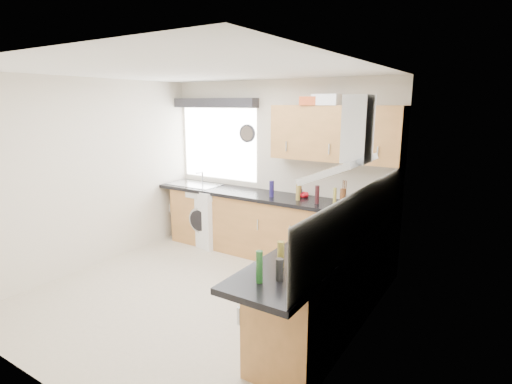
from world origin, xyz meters
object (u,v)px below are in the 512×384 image
Objects in this scene: extractor_hood at (348,149)px; upper_cabinets at (335,133)px; washing_machine at (211,216)px; oven at (332,283)px.

extractor_hood is 0.46× the size of upper_cabinets.
upper_cabinets is at bearing 17.13° from washing_machine.
oven is at bearing 180.00° from extractor_hood.
upper_cabinets is at bearing 116.13° from extractor_hood.
extractor_hood is 1.48m from upper_cabinets.
extractor_hood reaches higher than oven.
oven is 2.77m from washing_machine.
oven is at bearing -12.23° from washing_machine.
oven is 0.96× the size of washing_machine.
extractor_hood is at bearing -11.37° from washing_machine.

